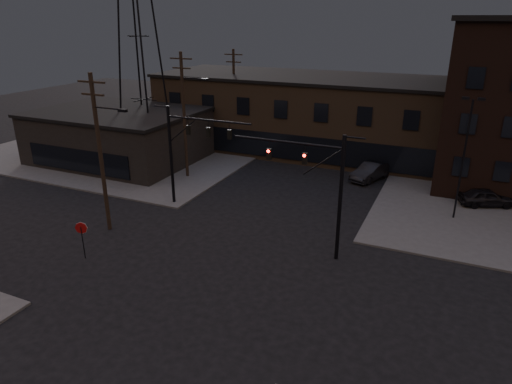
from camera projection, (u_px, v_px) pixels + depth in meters
ground at (211, 270)px, 27.50m from camera, size 140.00×140.00×0.00m
sidewalk_nw at (142, 144)px, 54.63m from camera, size 30.00×30.00×0.15m
building_row at (336, 117)px, 49.89m from camera, size 40.00×12.00×8.00m
building_left at (120, 137)px, 47.89m from camera, size 16.00×12.00×5.00m
traffic_signal_near at (323, 183)px, 27.51m from camera, size 7.12×0.24×8.00m
traffic_signal_far at (184, 146)px, 35.08m from camera, size 7.12×0.24×8.00m
stop_sign at (82, 232)px, 28.22m from camera, size 0.72×0.33×2.48m
utility_pole_near at (101, 150)px, 30.71m from camera, size 3.70×0.28×11.00m
utility_pole_mid at (185, 113)px, 41.22m from camera, size 3.70×0.28×11.50m
utility_pole_far at (234, 97)px, 51.95m from camera, size 2.20×0.28×11.00m
transmission_tower at (138, 36)px, 45.23m from camera, size 7.00×7.00×25.00m
lot_light_a at (465, 149)px, 32.45m from camera, size 1.50×0.28×9.14m
parked_car_lot_a at (486, 197)px, 36.28m from camera, size 4.51×3.13×1.42m
car_crossing at (371, 172)px, 42.51m from camera, size 3.30×5.09×1.59m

